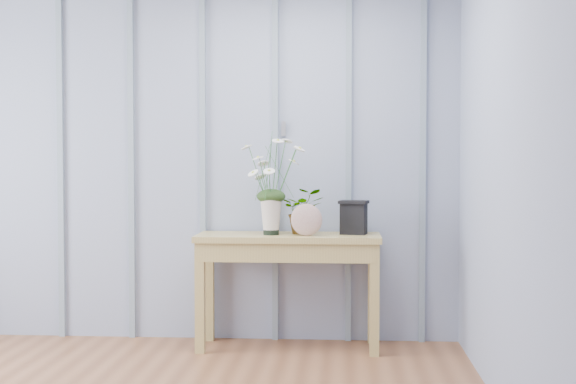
# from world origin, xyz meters

# --- Properties ---
(room_shell) EXTENTS (4.00, 4.50, 2.50)m
(room_shell) POSITION_xyz_m (0.00, 0.92, 1.99)
(room_shell) COLOR #909AB6
(room_shell) RESTS_ON ground
(sideboard) EXTENTS (1.20, 0.45, 0.75)m
(sideboard) POSITION_xyz_m (0.86, 1.99, 0.64)
(sideboard) COLOR tan
(sideboard) RESTS_ON ground
(daisy_vase) EXTENTS (0.46, 0.35, 0.65)m
(daisy_vase) POSITION_xyz_m (0.75, 1.96, 1.16)
(daisy_vase) COLOR black
(daisy_vase) RESTS_ON sideboard
(spider_plant) EXTENTS (0.27, 0.24, 0.30)m
(spider_plant) POSITION_xyz_m (0.95, 2.06, 0.90)
(spider_plant) COLOR #1C3614
(spider_plant) RESTS_ON sideboard
(felt_disc_vessel) EXTENTS (0.22, 0.10, 0.21)m
(felt_disc_vessel) POSITION_xyz_m (0.98, 1.89, 0.85)
(felt_disc_vessel) COLOR brown
(felt_disc_vessel) RESTS_ON sideboard
(carved_box) EXTENTS (0.21, 0.18, 0.22)m
(carved_box) POSITION_xyz_m (1.28, 2.03, 0.86)
(carved_box) COLOR black
(carved_box) RESTS_ON sideboard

